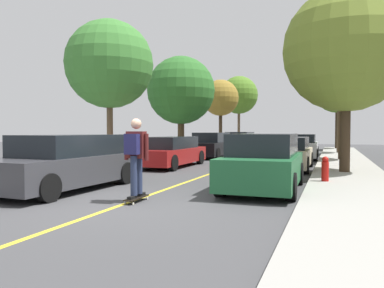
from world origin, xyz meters
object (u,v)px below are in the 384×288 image
at_px(parked_car_left_farthest, 240,142).
at_px(street_tree_left_near, 181,91).
at_px(parked_car_left_far, 212,145).
at_px(street_tree_left_farthest, 239,95).
at_px(parked_car_left_nearest, 67,163).
at_px(parked_car_left_near, 170,152).
at_px(street_tree_right_near, 342,60).
at_px(street_tree_left_nearest, 109,65).
at_px(street_tree_right_far, 340,76).
at_px(parked_car_right_near, 288,154).
at_px(street_tree_right_nearest, 346,50).
at_px(street_tree_right_farthest, 338,88).
at_px(skateboard, 137,198).
at_px(street_tree_left_far, 221,98).
at_px(skateboarder, 136,153).
at_px(fire_hydrant, 325,169).
at_px(parked_car_right_nearest, 264,163).
at_px(parked_car_right_far, 300,147).

relative_size(parked_car_left_farthest, street_tree_left_near, 0.75).
xyz_separation_m(parked_car_left_far, street_tree_left_farthest, (-2.09, 15.57, 4.39)).
distance_m(parked_car_left_nearest, street_tree_left_near, 13.75).
xyz_separation_m(parked_car_left_near, street_tree_right_near, (7.03, 5.27, 4.43)).
distance_m(street_tree_left_nearest, street_tree_right_far, 15.86).
bearing_deg(street_tree_right_far, street_tree_right_near, -90.00).
bearing_deg(parked_car_right_near, parked_car_left_far, 132.07).
height_order(street_tree_right_nearest, street_tree_right_farthest, street_tree_right_farthest).
bearing_deg(street_tree_right_nearest, skateboard, -122.94).
xyz_separation_m(parked_car_left_far, street_tree_left_far, (-2.09, 9.05, 3.57)).
relative_size(street_tree_left_far, skateboard, 6.70).
bearing_deg(skateboarder, parked_car_right_near, 74.22).
bearing_deg(street_tree_left_farthest, street_tree_right_nearest, -67.89).
bearing_deg(skateboard, street_tree_left_farthest, 99.09).
relative_size(street_tree_right_nearest, skateboard, 7.55).
bearing_deg(skateboard, street_tree_right_nearest, 57.06).
distance_m(street_tree_left_nearest, fire_hydrant, 9.62).
relative_size(parked_car_left_near, street_tree_right_farthest, 0.67).
bearing_deg(street_tree_right_farthest, fire_hydrant, -91.56).
bearing_deg(skateboard, parked_car_left_far, 100.71).
relative_size(street_tree_right_near, skateboarder, 4.13).
bearing_deg(street_tree_right_near, fire_hydrant, -93.75).
distance_m(parked_car_right_nearest, street_tree_right_near, 11.42).
distance_m(street_tree_left_near, street_tree_right_near, 9.25).
bearing_deg(street_tree_left_near, street_tree_left_nearest, -90.00).
xyz_separation_m(street_tree_left_far, skateboard, (4.69, -22.77, -4.20)).
relative_size(street_tree_left_farthest, street_tree_right_near, 0.96).
relative_size(parked_car_right_nearest, skateboard, 4.88).
height_order(parked_car_right_near, fire_hydrant, parked_car_right_near).
height_order(street_tree_left_near, street_tree_left_farthest, street_tree_left_farthest).
bearing_deg(skateboard, parked_car_right_near, 74.16).
xyz_separation_m(street_tree_left_nearest, street_tree_right_far, (9.12, 12.95, 0.85)).
relative_size(parked_car_right_nearest, parked_car_right_far, 0.90).
height_order(street_tree_left_far, street_tree_left_farthest, street_tree_left_farthest).
xyz_separation_m(parked_car_right_nearest, street_tree_right_nearest, (2.09, 4.22, 3.64)).
bearing_deg(parked_car_left_farthest, street_tree_left_nearest, -98.15).
bearing_deg(parked_car_right_near, street_tree_left_near, 140.34).
bearing_deg(parked_car_left_farthest, street_tree_right_near, -48.16).
xyz_separation_m(parked_car_right_far, skateboard, (-2.34, -14.54, -0.60)).
distance_m(parked_car_left_near, street_tree_right_nearest, 7.99).
bearing_deg(street_tree_left_near, street_tree_right_near, -6.90).
xyz_separation_m(street_tree_right_nearest, skateboarder, (-4.43, -6.87, -3.27)).
bearing_deg(parked_car_right_far, fire_hydrant, -81.94).
bearing_deg(parked_car_right_nearest, street_tree_left_nearest, 152.92).
bearing_deg(skateboard, parked_car_left_nearest, 160.92).
relative_size(parked_car_right_far, street_tree_left_nearest, 0.77).
bearing_deg(parked_car_left_far, skateboard, -79.29).
height_order(parked_car_right_near, parked_car_right_far, parked_car_right_far).
xyz_separation_m(parked_car_right_near, skateboarder, (-2.34, -8.28, 0.44)).
height_order(parked_car_left_nearest, parked_car_right_near, parked_car_left_nearest).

